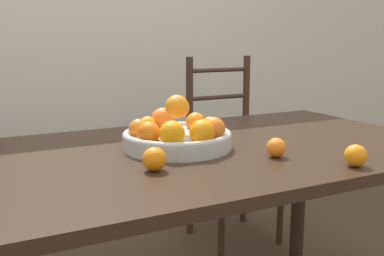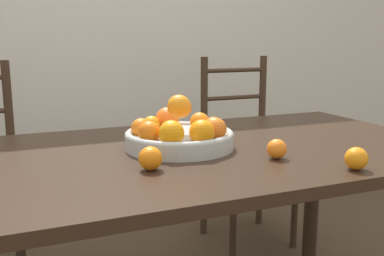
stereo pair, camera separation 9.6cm
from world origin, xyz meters
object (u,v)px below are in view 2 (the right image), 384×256
Objects in this scene: chair_right at (245,155)px; orange_loose_0 at (150,158)px; orange_loose_2 at (277,149)px; fruit_bowl at (179,134)px; orange_loose_1 at (356,159)px.

orange_loose_0 is at bearing -131.55° from chair_right.
orange_loose_2 is at bearing -115.31° from chair_right.
orange_loose_0 is (-0.17, -0.20, -0.02)m from fruit_bowl.
orange_loose_2 is (-0.14, 0.19, -0.00)m from orange_loose_1.
fruit_bowl reaches higher than orange_loose_1.
fruit_bowl is 5.40× the size of orange_loose_0.
orange_loose_2 is at bearing -4.93° from orange_loose_0.
orange_loose_0 is 0.57m from orange_loose_1.
orange_loose_1 is at bearing -53.79° from orange_loose_2.
fruit_bowl is 0.55m from orange_loose_1.
orange_loose_2 is at bearing -46.76° from fruit_bowl.
orange_loose_1 reaches higher than orange_loose_2.
fruit_bowl reaches higher than orange_loose_0.
orange_loose_1 is 1.06× the size of orange_loose_2.
orange_loose_1 is 0.06× the size of chair_right.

